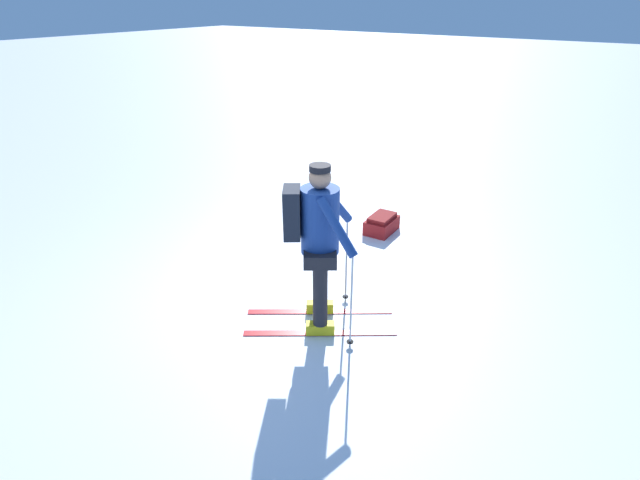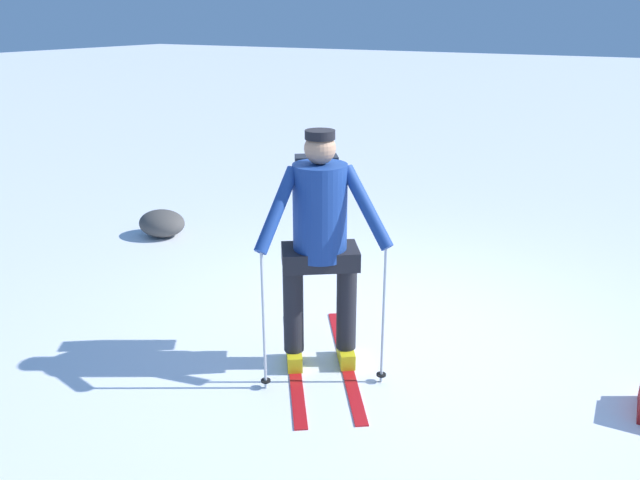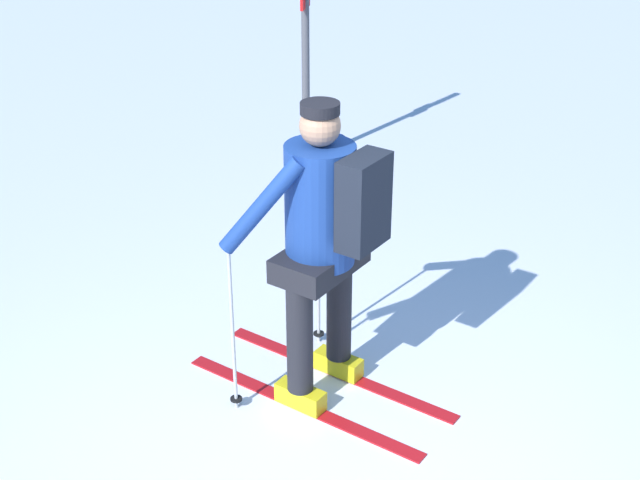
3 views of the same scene
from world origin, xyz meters
name	(u,v)px [view 1 (image 1 of 3)]	position (x,y,z in m)	size (l,w,h in m)	color
ground_plane	(278,291)	(0.00, 0.00, 0.00)	(80.00, 80.00, 0.00)	white
skier	(318,236)	(-0.25, -0.76, 1.05)	(1.33, 1.61, 1.79)	red
dropped_backpack	(382,224)	(2.20, -0.23, 0.13)	(0.56, 0.39, 0.27)	maroon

